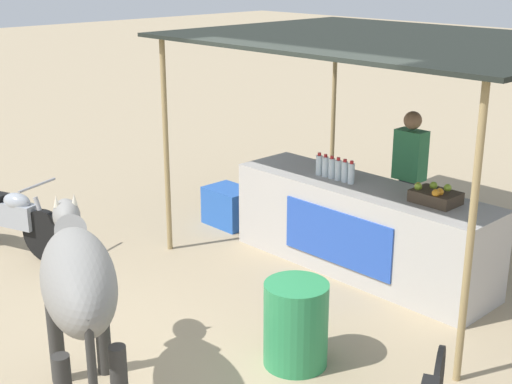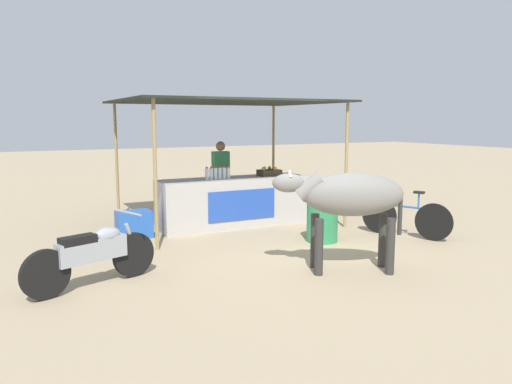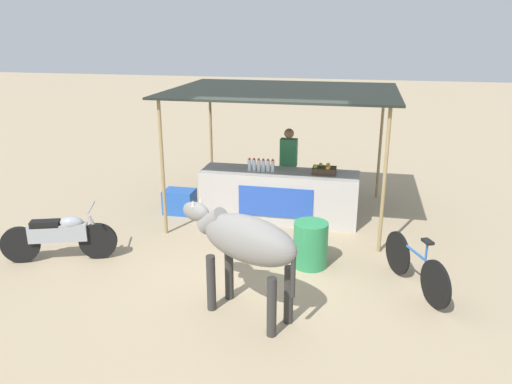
% 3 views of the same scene
% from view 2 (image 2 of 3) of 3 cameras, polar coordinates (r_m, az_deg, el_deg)
% --- Properties ---
extents(ground_plane, '(60.00, 60.00, 0.00)m').
position_cam_2_polar(ground_plane, '(8.12, 3.99, -6.74)').
color(ground_plane, tan).
extents(stall_counter, '(3.00, 0.82, 0.96)m').
position_cam_2_polar(stall_counter, '(9.92, -2.60, -1.14)').
color(stall_counter, '#B2ADA8').
rests_on(stall_counter, ground).
extents(stall_awning, '(4.20, 3.20, 2.47)m').
position_cam_2_polar(stall_awning, '(10.06, -3.41, 9.83)').
color(stall_awning, black).
rests_on(stall_awning, ground).
extents(water_bottle_row, '(0.52, 0.07, 0.25)m').
position_cam_2_polar(water_bottle_row, '(9.65, -4.40, 2.15)').
color(water_bottle_row, silver).
rests_on(water_bottle_row, stall_counter).
extents(fruit_crate, '(0.44, 0.32, 0.18)m').
position_cam_2_polar(fruit_crate, '(10.26, 1.51, 2.29)').
color(fruit_crate, '#3F3326').
rests_on(fruit_crate, stall_counter).
extents(vendor_behind_counter, '(0.34, 0.22, 1.65)m').
position_cam_2_polar(vendor_behind_counter, '(10.57, -4.04, 1.46)').
color(vendor_behind_counter, '#383842').
rests_on(vendor_behind_counter, ground).
extents(cooler_box, '(0.60, 0.44, 0.48)m').
position_cam_2_polar(cooler_box, '(9.22, -13.77, -3.61)').
color(cooler_box, blue).
rests_on(cooler_box, ground).
extents(water_barrel, '(0.54, 0.54, 0.73)m').
position_cam_2_polar(water_barrel, '(8.72, 7.57, -3.28)').
color(water_barrel, '#2D8C51').
rests_on(water_barrel, ground).
extents(cow, '(1.80, 1.11, 1.44)m').
position_cam_2_polar(cow, '(6.97, 10.50, -0.67)').
color(cow, gray).
rests_on(cow, ground).
extents(motorcycle_parked, '(1.72, 0.78, 0.90)m').
position_cam_2_polar(motorcycle_parked, '(6.64, -18.06, -6.71)').
color(motorcycle_parked, black).
rests_on(motorcycle_parked, ground).
extents(bicycle_leaning, '(0.77, 1.51, 0.85)m').
position_cam_2_polar(bicycle_leaning, '(9.38, 16.77, -2.84)').
color(bicycle_leaning, black).
rests_on(bicycle_leaning, ground).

